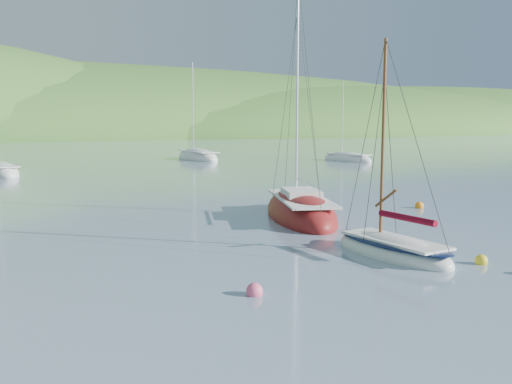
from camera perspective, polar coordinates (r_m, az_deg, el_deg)
name	(u,v)px	position (r m, az deg, el deg)	size (l,w,h in m)	color
ground	(352,283)	(18.07, 9.54, -8.96)	(700.00, 700.00, 0.00)	gray
daysailer_white	(393,250)	(21.88, 13.49, -5.64)	(2.54, 5.72, 8.54)	white
sloop_red	(300,213)	(29.23, 4.46, -2.14)	(5.66, 9.50, 13.29)	maroon
distant_sloop_a	(0,173)	(56.28, -24.23, 1.75)	(4.16, 8.20, 11.16)	white
distant_sloop_b	(198,158)	(70.93, -5.87, 3.40)	(4.06, 9.38, 13.01)	white
distant_sloop_d	(347,160)	(69.20, 9.13, 3.22)	(4.17, 7.58, 10.26)	white
mooring_buoys	(367,245)	(22.89, 11.05, -5.21)	(22.54, 13.84, 0.49)	yellow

